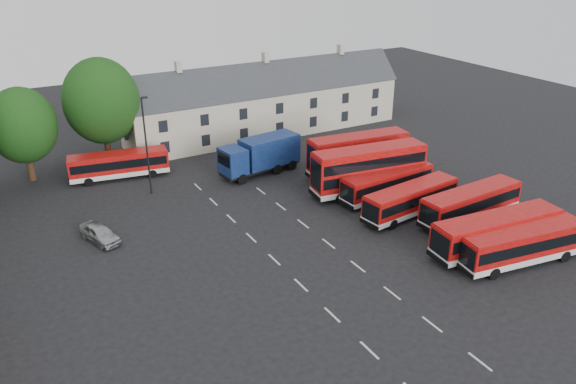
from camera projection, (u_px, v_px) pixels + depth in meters
name	position (u px, v px, depth m)	size (l,w,h in m)	color
ground	(287.00, 272.00, 41.49)	(140.00, 140.00, 0.00)	black
lane_markings	(302.00, 251.00, 44.20)	(5.15, 33.80, 0.01)	beige
terrace_houses	(266.00, 103.00, 69.99)	(35.70, 7.13, 10.06)	beige
bus_row_a	(523.00, 243.00, 41.89)	(10.61, 3.84, 2.93)	silver
bus_row_b	(497.00, 230.00, 43.46)	(11.19, 3.62, 3.11)	silver
bus_row_c	(471.00, 202.00, 48.47)	(10.36, 2.88, 2.90)	silver
bus_row_d	(411.00, 198.00, 49.39)	(10.00, 3.33, 2.77)	silver
bus_row_e	(387.00, 182.00, 52.77)	(9.86, 2.88, 2.75)	silver
bus_dd_south	(369.00, 167.00, 53.44)	(11.44, 4.01, 4.59)	silver
bus_dd_north	(358.00, 153.00, 57.56)	(10.82, 3.62, 4.35)	silver
bus_north	(119.00, 163.00, 57.10)	(10.02, 3.82, 2.77)	silver
box_truck	(261.00, 154.00, 58.17)	(8.94, 3.84, 3.79)	black
silver_car	(100.00, 233.00, 45.42)	(1.70, 4.23, 1.44)	#AEB0B6
lamppost	(146.00, 144.00, 52.20)	(0.66, 0.39, 9.56)	black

